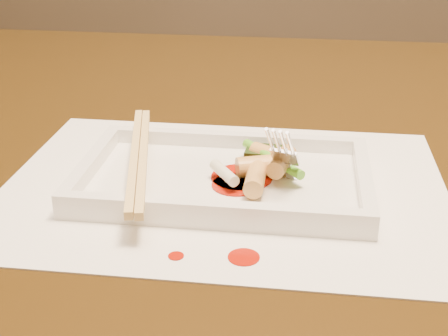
# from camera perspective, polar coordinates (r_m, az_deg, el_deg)

# --- Properties ---
(table) EXTENTS (1.40, 0.90, 0.75)m
(table) POSITION_cam_1_polar(r_m,az_deg,el_deg) (0.74, -1.83, -3.70)
(table) COLOR black
(table) RESTS_ON ground
(placemat) EXTENTS (0.40, 0.30, 0.00)m
(placemat) POSITION_cam_1_polar(r_m,az_deg,el_deg) (0.57, 0.00, -1.71)
(placemat) COLOR white
(placemat) RESTS_ON table
(sauce_splatter_a) EXTENTS (0.02, 0.02, 0.00)m
(sauce_splatter_a) POSITION_cam_1_polar(r_m,az_deg,el_deg) (0.47, 1.82, -8.15)
(sauce_splatter_a) COLOR #A51304
(sauce_splatter_a) RESTS_ON placemat
(sauce_splatter_b) EXTENTS (0.01, 0.01, 0.00)m
(sauce_splatter_b) POSITION_cam_1_polar(r_m,az_deg,el_deg) (0.47, -4.41, -8.02)
(sauce_splatter_b) COLOR #A51304
(sauce_splatter_b) RESTS_ON placemat
(plate_base) EXTENTS (0.26, 0.16, 0.01)m
(plate_base) POSITION_cam_1_polar(r_m,az_deg,el_deg) (0.57, 0.00, -1.28)
(plate_base) COLOR white
(plate_base) RESTS_ON placemat
(plate_rim_far) EXTENTS (0.26, 0.01, 0.01)m
(plate_rim_far) POSITION_cam_1_polar(r_m,az_deg,el_deg) (0.63, 0.89, 2.59)
(plate_rim_far) COLOR white
(plate_rim_far) RESTS_ON plate_base
(plate_rim_near) EXTENTS (0.26, 0.01, 0.01)m
(plate_rim_near) POSITION_cam_1_polar(r_m,az_deg,el_deg) (0.50, -1.13, -3.91)
(plate_rim_near) COLOR white
(plate_rim_near) RESTS_ON plate_base
(plate_rim_left) EXTENTS (0.01, 0.14, 0.01)m
(plate_rim_left) POSITION_cam_1_polar(r_m,az_deg,el_deg) (0.59, -12.05, 0.41)
(plate_rim_left) COLOR white
(plate_rim_left) RESTS_ON plate_base
(plate_rim_right) EXTENTS (0.01, 0.14, 0.01)m
(plate_rim_right) POSITION_cam_1_polar(r_m,az_deg,el_deg) (0.56, 12.68, -0.98)
(plate_rim_right) COLOR white
(plate_rim_right) RESTS_ON plate_base
(veg_piece) EXTENTS (0.04, 0.03, 0.01)m
(veg_piece) POSITION_cam_1_polar(r_m,az_deg,el_deg) (0.59, 3.86, 1.21)
(veg_piece) COLOR black
(veg_piece) RESTS_ON plate_base
(scallion_white) EXTENTS (0.03, 0.04, 0.01)m
(scallion_white) POSITION_cam_1_polar(r_m,az_deg,el_deg) (0.55, 0.01, -0.44)
(scallion_white) COLOR #EAEACC
(scallion_white) RESTS_ON plate_base
(scallion_green) EXTENTS (0.06, 0.07, 0.01)m
(scallion_green) POSITION_cam_1_polar(r_m,az_deg,el_deg) (0.57, 4.43, 0.88)
(scallion_green) COLOR #48A71A
(scallion_green) RESTS_ON plate_base
(chopstick_a) EXTENTS (0.06, 0.22, 0.01)m
(chopstick_a) POSITION_cam_1_polar(r_m,az_deg,el_deg) (0.57, -8.17, 1.14)
(chopstick_a) COLOR #DCB96E
(chopstick_a) RESTS_ON plate_rim_near
(chopstick_b) EXTENTS (0.06, 0.22, 0.01)m
(chopstick_b) POSITION_cam_1_polar(r_m,az_deg,el_deg) (0.57, -7.39, 1.10)
(chopstick_b) COLOR #DCB96E
(chopstick_b) RESTS_ON plate_rim_near
(fork) EXTENTS (0.09, 0.10, 0.14)m
(fork) POSITION_cam_1_polar(r_m,az_deg,el_deg) (0.55, 7.56, 6.45)
(fork) COLOR silver
(fork) RESTS_ON plate_base
(sauce_blob_0) EXTENTS (0.04, 0.04, 0.00)m
(sauce_blob_0) POSITION_cam_1_polar(r_m,az_deg,el_deg) (0.55, 1.12, -1.55)
(sauce_blob_0) COLOR #A51304
(sauce_blob_0) RESTS_ON plate_base
(sauce_blob_1) EXTENTS (0.06, 0.06, 0.00)m
(sauce_blob_1) POSITION_cam_1_polar(r_m,az_deg,el_deg) (0.56, 1.62, -0.85)
(sauce_blob_1) COLOR #A51304
(sauce_blob_1) RESTS_ON plate_base
(rice_cake_0) EXTENTS (0.05, 0.04, 0.02)m
(rice_cake_0) POSITION_cam_1_polar(r_m,az_deg,el_deg) (0.56, 3.74, 0.21)
(rice_cake_0) COLOR #DFBA68
(rice_cake_0) RESTS_ON plate_base
(rice_cake_1) EXTENTS (0.02, 0.04, 0.02)m
(rice_cake_1) POSITION_cam_1_polar(r_m,az_deg,el_deg) (0.54, 2.88, -0.99)
(rice_cake_1) COLOR #DFBA68
(rice_cake_1) RESTS_ON plate_base
(rice_cake_2) EXTENTS (0.03, 0.05, 0.02)m
(rice_cake_2) POSITION_cam_1_polar(r_m,az_deg,el_deg) (0.56, 5.30, 0.59)
(rice_cake_2) COLOR #DFBA68
(rice_cake_2) RESTS_ON plate_base
(rice_cake_3) EXTENTS (0.04, 0.04, 0.02)m
(rice_cake_3) POSITION_cam_1_polar(r_m,az_deg,el_deg) (0.58, 4.25, 1.10)
(rice_cake_3) COLOR #DFBA68
(rice_cake_3) RESTS_ON plate_base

